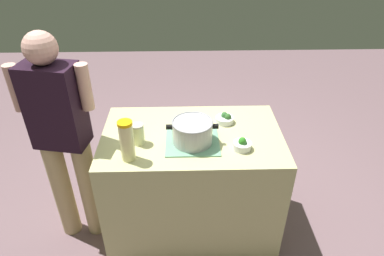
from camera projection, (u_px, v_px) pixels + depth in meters
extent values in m
plane|color=#745961|center=(192.00, 223.00, 2.81)|extent=(8.00, 8.00, 0.00)
cube|color=#C1BE83|center=(192.00, 183.00, 2.57)|extent=(1.23, 0.77, 0.89)
cube|color=#6EA784|center=(192.00, 142.00, 2.24)|extent=(0.35, 0.31, 0.01)
cylinder|color=#B7B7BC|center=(192.00, 132.00, 2.20)|extent=(0.26, 0.26, 0.15)
torus|color=#99999E|center=(192.00, 122.00, 2.16)|extent=(0.27, 0.27, 0.01)
cube|color=black|center=(215.00, 126.00, 2.18)|extent=(0.04, 0.02, 0.02)
cube|color=black|center=(169.00, 127.00, 2.17)|extent=(0.04, 0.02, 0.02)
cylinder|color=#F0E59E|center=(127.00, 142.00, 2.03)|extent=(0.09, 0.09, 0.25)
cylinder|color=#F9B20A|center=(125.00, 123.00, 1.96)|extent=(0.09, 0.09, 0.02)
ellipsoid|color=yellow|center=(124.00, 133.00, 2.00)|extent=(0.04, 0.04, 0.01)
cylinder|color=beige|center=(138.00, 134.00, 2.21)|extent=(0.08, 0.08, 0.13)
cylinder|color=#B2AD99|center=(137.00, 125.00, 2.17)|extent=(0.09, 0.09, 0.01)
cylinder|color=silver|center=(242.00, 146.00, 2.17)|extent=(0.12, 0.12, 0.05)
ellipsoid|color=#2D7F21|center=(242.00, 142.00, 2.16)|extent=(0.05, 0.05, 0.06)
ellipsoid|color=#2F672A|center=(244.00, 144.00, 2.16)|extent=(0.04, 0.04, 0.05)
cylinder|color=silver|center=(225.00, 120.00, 2.44)|extent=(0.13, 0.13, 0.04)
ellipsoid|color=#326831|center=(224.00, 115.00, 2.44)|extent=(0.05, 0.05, 0.05)
ellipsoid|color=#326329|center=(228.00, 117.00, 2.42)|extent=(0.05, 0.05, 0.06)
cylinder|color=tan|center=(89.00, 189.00, 2.54)|extent=(0.14, 0.14, 0.85)
cylinder|color=tan|center=(62.00, 190.00, 2.54)|extent=(0.14, 0.14, 0.85)
cube|color=black|center=(55.00, 107.00, 2.15)|extent=(0.37, 0.26, 0.57)
sphere|color=#D29A8D|center=(40.00, 48.00, 1.94)|extent=(0.20, 0.20, 0.20)
cylinder|color=#D29A8D|center=(85.00, 87.00, 2.08)|extent=(0.08, 0.08, 0.30)
cylinder|color=#D29A8D|center=(15.00, 88.00, 2.07)|extent=(0.08, 0.08, 0.30)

